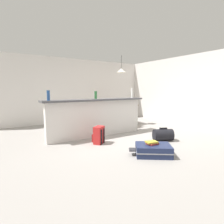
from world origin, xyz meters
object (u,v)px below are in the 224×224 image
object	(u,v)px
dining_chair_near_partition	(127,112)
suitcase_flat_navy	(153,150)
bottle_blue	(48,95)
bottle_green	(96,95)
dining_table	(120,107)
backpack_red	(99,135)
duffel_bag_black	(163,135)
pendant_lamp	(121,71)
bottle_white	(132,93)
book_stack	(152,143)
dining_chair_far_side	(114,109)

from	to	relation	value
dining_chair_near_partition	suitcase_flat_navy	distance (m)	2.81
bottle_blue	bottle_green	world-z (taller)	bottle_blue
dining_table	backpack_red	distance (m)	2.53
dining_chair_near_partition	duffel_bag_black	distance (m)	1.93
bottle_green	bottle_blue	bearing A→B (deg)	-175.79
bottle_green	pendant_lamp	xyz separation A→B (m)	(1.53, 0.93, 0.82)
bottle_white	backpack_red	distance (m)	1.91
suitcase_flat_navy	bottle_green	bearing A→B (deg)	96.30
dining_chair_near_partition	dining_table	bearing A→B (deg)	84.90
backpack_red	book_stack	distance (m)	1.36
backpack_red	book_stack	size ratio (longest dim) A/B	1.61
suitcase_flat_navy	backpack_red	bearing A→B (deg)	112.14
dining_chair_far_side	suitcase_flat_navy	xyz separation A→B (m)	(-1.41, -3.56, -0.41)
bottle_white	pendant_lamp	world-z (taller)	pendant_lamp
pendant_lamp	duffel_bag_black	size ratio (longest dim) A/B	1.14
bottle_white	pendant_lamp	size ratio (longest dim) A/B	0.45
duffel_bag_black	dining_chair_near_partition	bearing A→B (deg)	81.48
bottle_green	backpack_red	world-z (taller)	bottle_green
dining_chair_near_partition	bottle_green	bearing A→B (deg)	-161.83
bottle_blue	dining_chair_far_side	world-z (taller)	bottle_blue
bottle_blue	book_stack	world-z (taller)	bottle_blue
bottle_white	suitcase_flat_navy	world-z (taller)	bottle_white
bottle_blue	dining_chair_near_partition	size ratio (longest dim) A/B	0.26
backpack_red	dining_table	bearing A→B (deg)	42.85
dining_chair_far_side	backpack_red	bearing A→B (deg)	-130.35
bottle_blue	suitcase_flat_navy	bearing A→B (deg)	-51.37
bottle_green	bottle_white	bearing A→B (deg)	-4.55
bottle_white	suitcase_flat_navy	distance (m)	2.40
backpack_red	duffel_bag_black	distance (m)	1.65
suitcase_flat_navy	bottle_blue	bearing A→B (deg)	128.63
suitcase_flat_navy	bottle_white	bearing A→B (deg)	62.61
pendant_lamp	dining_table	bearing A→B (deg)	104.57
bottle_green	book_stack	xyz separation A→B (m)	(0.22, -1.97, -0.90)
book_stack	duffel_bag_black	bearing A→B (deg)	30.66
pendant_lamp	suitcase_flat_navy	bearing A→B (deg)	-114.12
pendant_lamp	bottle_green	bearing A→B (deg)	-148.71
duffel_bag_black	dining_table	bearing A→B (deg)	82.20
dining_table	pendant_lamp	bearing A→B (deg)	-75.43
bottle_blue	book_stack	size ratio (longest dim) A/B	0.92
pendant_lamp	duffel_bag_black	xyz separation A→B (m)	(-0.34, -2.32, -1.82)
dining_table	suitcase_flat_navy	size ratio (longest dim) A/B	1.27
bottle_white	dining_chair_far_side	world-z (taller)	bottle_white
dining_table	dining_chair_near_partition	world-z (taller)	dining_chair_near_partition
dining_chair_far_side	book_stack	xyz separation A→B (m)	(-1.41, -3.53, -0.26)
duffel_bag_black	bottle_green	bearing A→B (deg)	130.72
dining_chair_far_side	duffel_bag_black	xyz separation A→B (m)	(-0.43, -2.95, -0.36)
bottle_white	backpack_red	world-z (taller)	bottle_white
backpack_red	bottle_white	bearing A→B (deg)	22.04
book_stack	bottle_blue	bearing A→B (deg)	129.00
backpack_red	bottle_green	bearing A→B (deg)	66.72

